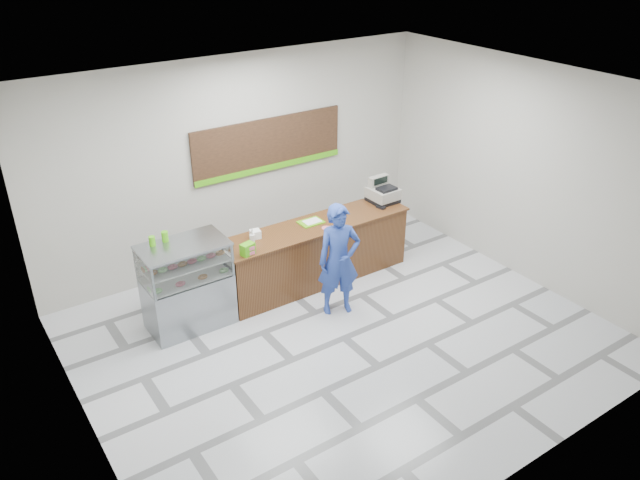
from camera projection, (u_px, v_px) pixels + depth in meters
floor at (345, 338)px, 8.91m from camera, size 7.00×7.00×0.00m
back_wall at (239, 161)px, 10.30m from camera, size 7.00×0.00×7.00m
ceiling at (350, 95)px, 7.29m from camera, size 7.00×7.00×0.00m
sales_counter at (316, 253)px, 10.08m from camera, size 3.26×0.76×1.03m
display_case at (187, 285)px, 8.90m from camera, size 1.22×0.72×1.33m
menu_board at (269, 145)px, 10.46m from camera, size 2.80×0.06×0.90m
cash_register at (383, 193)px, 10.56m from camera, size 0.46×0.48×0.42m
card_terminal at (381, 207)px, 10.37m from camera, size 0.10×0.17×0.04m
serving_tray at (311, 222)px, 9.89m from camera, size 0.38×0.28×0.02m
napkin_box at (255, 234)px, 9.40m from camera, size 0.17×0.17×0.12m
straw_cup at (252, 238)px, 9.29m from camera, size 0.08×0.08×0.12m
promo_box at (248, 249)px, 8.93m from camera, size 0.22×0.18×0.18m
donut_decal at (326, 228)px, 9.72m from camera, size 0.15×0.15×0.00m
green_cup_left at (152, 241)px, 8.54m from camera, size 0.09×0.09×0.14m
green_cup_right at (165, 236)px, 8.66m from camera, size 0.09×0.09×0.15m
customer at (339, 260)px, 9.15m from camera, size 0.74×0.61×1.74m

